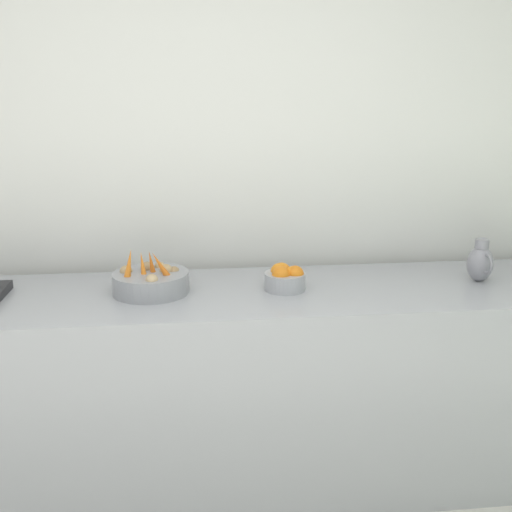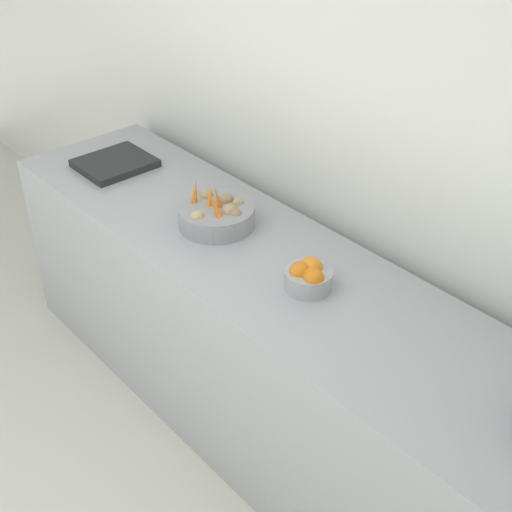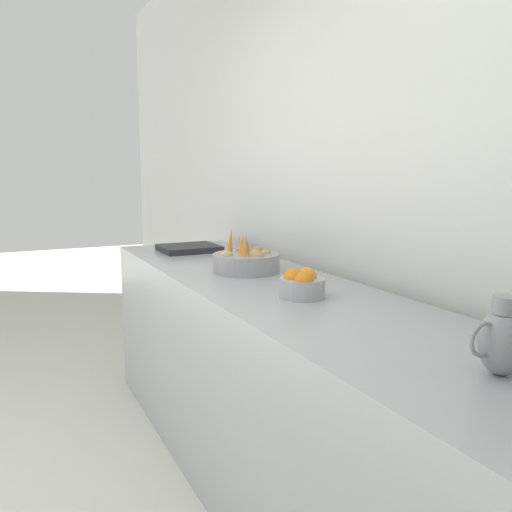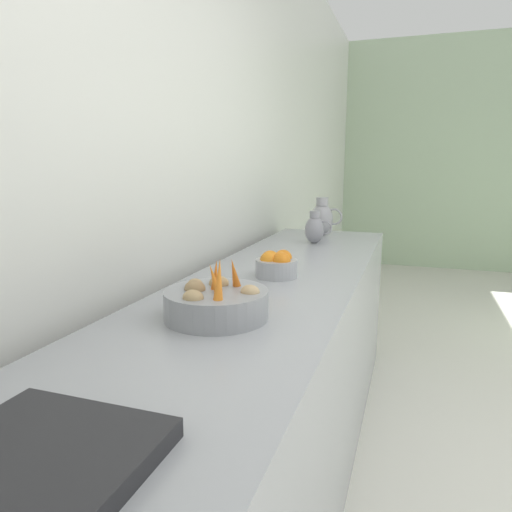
{
  "view_description": "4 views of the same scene",
  "coord_description": "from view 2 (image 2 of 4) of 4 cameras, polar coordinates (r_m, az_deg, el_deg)",
  "views": [
    {
      "loc": [
        0.95,
        -0.15,
        1.73
      ],
      "look_at": [
        -1.33,
        0.12,
        1.11
      ],
      "focal_mm": 41.8,
      "sensor_mm": 36.0,
      "label": 1
    },
    {
      "loc": [
        0.05,
        1.71,
        2.47
      ],
      "look_at": [
        -1.32,
        0.15,
        1.08
      ],
      "focal_mm": 49.23,
      "sensor_mm": 36.0,
      "label": 2
    },
    {
      "loc": [
        -0.42,
        2.02,
        1.41
      ],
      "look_at": [
        -1.42,
        -0.03,
        1.04
      ],
      "focal_mm": 37.88,
      "sensor_mm": 36.0,
      "label": 3
    },
    {
      "loc": [
        -0.94,
        -1.58,
        1.39
      ],
      "look_at": [
        -1.47,
        -0.02,
        1.06
      ],
      "focal_mm": 32.41,
      "sensor_mm": 36.0,
      "label": 4
    }
  ],
  "objects": [
    {
      "name": "prep_counter",
      "position": [
        2.97,
        2.37,
        -8.63
      ],
      "size": [
        0.7,
        3.17,
        0.92
      ],
      "primitive_type": "cube",
      "color": "#9EA0A5",
      "rests_on": "ground_plane"
    },
    {
      "name": "tile_wall_left",
      "position": [
        2.46,
        19.17,
        8.83
      ],
      "size": [
        0.1,
        9.11,
        3.0
      ],
      "primitive_type": "cube",
      "color": "silver",
      "rests_on": "ground_plane"
    },
    {
      "name": "vegetable_colander",
      "position": [
        2.96,
        -3.22,
        3.39
      ],
      "size": [
        0.32,
        0.32,
        0.21
      ],
      "color": "gray",
      "rests_on": "prep_counter"
    },
    {
      "name": "orange_bowl",
      "position": [
        2.58,
        4.32,
        -1.6
      ],
      "size": [
        0.18,
        0.18,
        0.11
      ],
      "color": "#9EA0A5",
      "rests_on": "prep_counter"
    },
    {
      "name": "counter_sink_basin",
      "position": [
        3.52,
        -11.39,
        7.4
      ],
      "size": [
        0.34,
        0.3,
        0.04
      ],
      "primitive_type": "cube",
      "color": "#232326",
      "rests_on": "prep_counter"
    }
  ]
}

